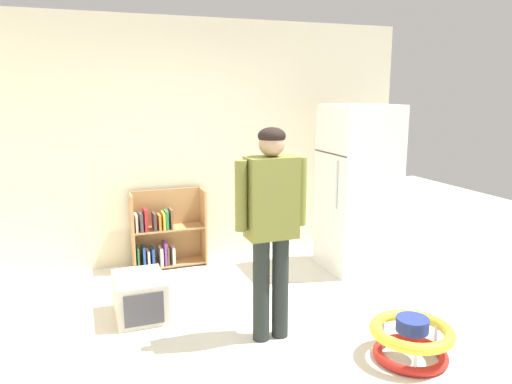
{
  "coord_description": "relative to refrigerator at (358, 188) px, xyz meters",
  "views": [
    {
      "loc": [
        -1.23,
        -3.08,
        1.93
      ],
      "look_at": [
        0.13,
        0.56,
        1.12
      ],
      "focal_mm": 34.35,
      "sensor_mm": 36.0,
      "label": 1
    }
  ],
  "objects": [
    {
      "name": "bookshelf",
      "position": [
        -1.98,
        0.76,
        -0.52
      ],
      "size": [
        0.8,
        0.28,
        0.85
      ],
      "color": "tan",
      "rests_on": "ground"
    },
    {
      "name": "pet_carrier",
      "position": [
        -2.4,
        -0.42,
        -0.71
      ],
      "size": [
        0.42,
        0.55,
        0.36
      ],
      "color": "beige",
      "rests_on": "ground"
    },
    {
      "name": "standing_person",
      "position": [
        -1.48,
        -1.16,
        0.11
      ],
      "size": [
        0.57,
        0.22,
        1.66
      ],
      "color": "#232A26",
      "rests_on": "ground"
    },
    {
      "name": "refrigerator",
      "position": [
        0.0,
        0.0,
        0.0
      ],
      "size": [
        0.73,
        0.68,
        1.78
      ],
      "color": "white",
      "rests_on": "ground"
    },
    {
      "name": "baby_walker",
      "position": [
        -0.64,
        -1.81,
        -0.73
      ],
      "size": [
        0.6,
        0.6,
        0.32
      ],
      "color": "red",
      "rests_on": "ground"
    },
    {
      "name": "ground_plane",
      "position": [
        -1.61,
        -1.38,
        -0.89
      ],
      "size": [
        12.0,
        12.0,
        0.0
      ],
      "primitive_type": "plane",
      "color": "silver",
      "rests_on": "ground"
    },
    {
      "name": "back_wall",
      "position": [
        -1.61,
        0.95,
        0.46
      ],
      "size": [
        5.2,
        0.06,
        2.7
      ],
      "primitive_type": "cube",
      "color": "beige",
      "rests_on": "ground"
    }
  ]
}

